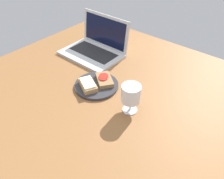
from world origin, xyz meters
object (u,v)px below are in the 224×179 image
sandwich_with_cheese (88,85)px  sandwich_with_tomato (104,79)px  wine_glass (131,95)px  laptop (95,47)px  plate (96,85)px

sandwich_with_cheese → sandwich_with_tomato: 9.25cm
wine_glass → laptop: 53.81cm
plate → sandwich_with_tomato: bearing=71.0°
plate → sandwich_with_cheese: size_ratio=1.68×
plate → sandwich_with_cheese: 5.16cm
plate → laptop: 33.78cm
sandwich_with_tomato → laptop: 31.80cm
plate → laptop: size_ratio=0.62×
sandwich_with_cheese → wine_glass: bearing=3.2°
plate → wine_glass: size_ratio=1.63×
laptop → sandwich_with_tomato: bearing=-38.7°
wine_glass → laptop: bearing=149.5°
plate → sandwich_with_tomato: 5.02cm
wine_glass → sandwich_with_tomato: bearing=161.0°
plate → laptop: laptop is taller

